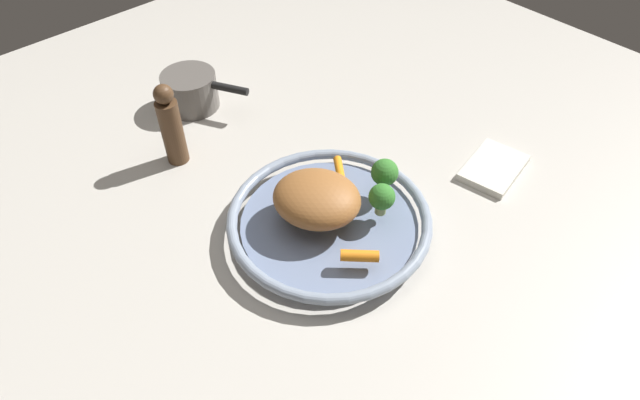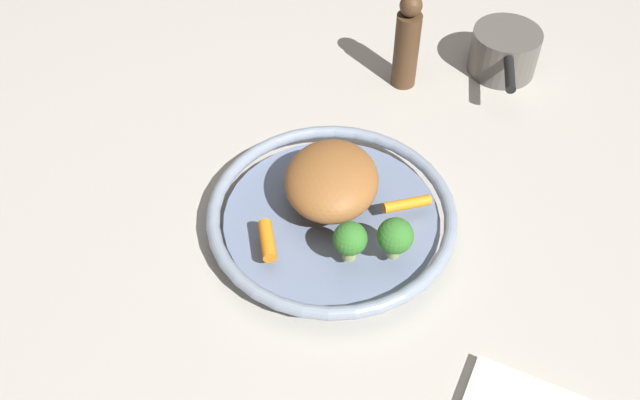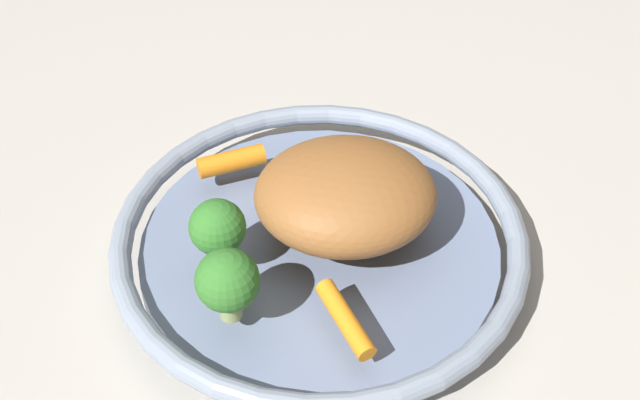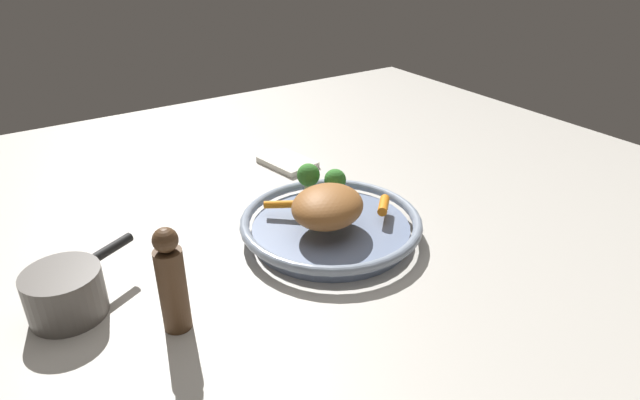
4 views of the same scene
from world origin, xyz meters
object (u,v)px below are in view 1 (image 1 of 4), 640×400
at_px(pepper_mill, 171,126).
at_px(saucepan, 191,91).
at_px(serving_bowl, 329,222).
at_px(roast_chicken_piece, 317,199).
at_px(baby_carrot_right, 340,170).
at_px(broccoli_floret_edge, 385,173).
at_px(baby_carrot_near_rim, 360,256).
at_px(broccoli_floret_mid, 382,198).
at_px(dish_towel, 494,168).

bearing_deg(pepper_mill, saucepan, 46.78).
bearing_deg(serving_bowl, roast_chicken_piece, 127.14).
relative_size(baby_carrot_right, broccoli_floret_edge, 1.08).
height_order(baby_carrot_near_rim, broccoli_floret_mid, broccoli_floret_mid).
xyz_separation_m(baby_carrot_near_rim, saucepan, (0.06, 0.56, -0.01)).
bearing_deg(dish_towel, baby_carrot_near_rim, -180.00).
xyz_separation_m(serving_bowl, saucepan, (0.03, 0.46, 0.02)).
relative_size(broccoli_floret_edge, pepper_mill, 0.37).
relative_size(broccoli_floret_edge, dish_towel, 0.47).
bearing_deg(dish_towel, broccoli_floret_mid, 170.28).
relative_size(pepper_mill, saucepan, 0.93).
height_order(roast_chicken_piece, pepper_mill, pepper_mill).
bearing_deg(broccoli_floret_edge, baby_carrot_near_rim, -150.08).
distance_m(baby_carrot_near_rim, pepper_mill, 0.44).
relative_size(roast_chicken_piece, baby_carrot_right, 2.17).
bearing_deg(pepper_mill, dish_towel, -45.83).
bearing_deg(baby_carrot_right, saucepan, 96.89).
bearing_deg(serving_bowl, baby_carrot_near_rim, -107.45).
xyz_separation_m(roast_chicken_piece, broccoli_floret_mid, (0.08, -0.07, 0.00)).
distance_m(roast_chicken_piece, pepper_mill, 0.32).
xyz_separation_m(saucepan, dish_towel, (0.30, -0.56, -0.03)).
height_order(roast_chicken_piece, baby_carrot_right, roast_chicken_piece).
bearing_deg(baby_carrot_right, pepper_mill, 121.56).
height_order(roast_chicken_piece, dish_towel, roast_chicken_piece).
height_order(serving_bowl, pepper_mill, pepper_mill).
bearing_deg(baby_carrot_right, broccoli_floret_mid, -98.28).
distance_m(baby_carrot_near_rim, broccoli_floret_edge, 0.16).
bearing_deg(pepper_mill, broccoli_floret_mid, -68.67).
bearing_deg(broccoli_floret_edge, roast_chicken_piece, 163.55).
bearing_deg(pepper_mill, baby_carrot_right, -58.44).
xyz_separation_m(broccoli_floret_edge, pepper_mill, (-0.20, 0.35, 0.00)).
distance_m(serving_bowl, pepper_mill, 0.35).
height_order(serving_bowl, broccoli_floret_edge, broccoli_floret_edge).
xyz_separation_m(pepper_mill, saucepan, (0.12, 0.13, -0.04)).
bearing_deg(saucepan, roast_chicken_piece, -95.91).
relative_size(roast_chicken_piece, dish_towel, 1.10).
xyz_separation_m(broccoli_floret_edge, dish_towel, (0.23, -0.08, -0.07)).
xyz_separation_m(roast_chicken_piece, baby_carrot_right, (0.09, 0.04, -0.03)).
distance_m(serving_bowl, baby_carrot_right, 0.10).
bearing_deg(pepper_mill, roast_chicken_piece, -76.93).
distance_m(broccoli_floret_mid, dish_towel, 0.28).
bearing_deg(saucepan, dish_towel, -61.72).
height_order(baby_carrot_near_rim, saucepan, saucepan).
xyz_separation_m(baby_carrot_right, saucepan, (-0.05, 0.40, -0.01)).
relative_size(baby_carrot_right, broccoli_floret_mid, 1.15).
xyz_separation_m(serving_bowl, broccoli_floret_mid, (0.07, -0.05, 0.05)).
distance_m(pepper_mill, saucepan, 0.18).
height_order(pepper_mill, saucepan, pepper_mill).
relative_size(broccoli_floret_edge, broccoli_floret_mid, 1.06).
relative_size(serving_bowl, broccoli_floret_mid, 5.88).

